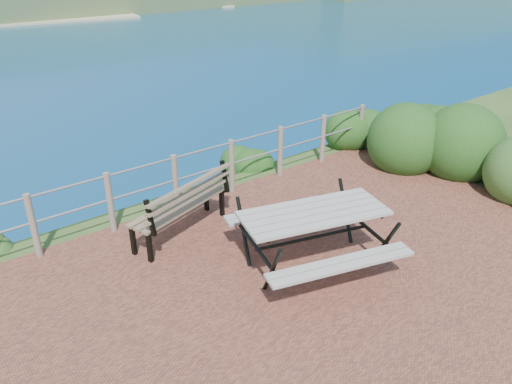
% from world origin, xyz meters
% --- Properties ---
extents(ground, '(10.00, 7.00, 0.12)m').
position_xyz_m(ground, '(0.00, 0.00, 0.00)').
color(ground, brown).
rests_on(ground, ground).
extents(safety_railing, '(9.40, 0.10, 1.00)m').
position_xyz_m(safety_railing, '(0.00, 3.35, 0.57)').
color(safety_railing, '#6B5B4C').
rests_on(safety_railing, ground).
extents(picnic_table, '(2.14, 1.68, 0.84)m').
position_xyz_m(picnic_table, '(0.68, 0.76, 0.54)').
color(picnic_table, gray).
rests_on(picnic_table, ground).
extents(park_bench, '(1.84, 0.96, 1.01)m').
position_xyz_m(park_bench, '(-0.35, 2.62, 0.66)').
color(park_bench, brown).
rests_on(park_bench, ground).
extents(shrub_right_front, '(1.62, 1.62, 2.30)m').
position_xyz_m(shrub_right_front, '(5.02, 1.82, 0.00)').
color(shrub_right_front, '#123B12').
rests_on(shrub_right_front, ground).
extents(shrub_right_edge, '(1.01, 1.01, 1.44)m').
position_xyz_m(shrub_right_edge, '(4.70, 3.61, 0.00)').
color(shrub_right_edge, '#123B12').
rests_on(shrub_right_edge, ground).
extents(shrub_lip_east, '(0.78, 0.78, 0.52)m').
position_xyz_m(shrub_lip_east, '(2.21, 4.22, 0.00)').
color(shrub_lip_east, '#123B12').
rests_on(shrub_lip_east, ground).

